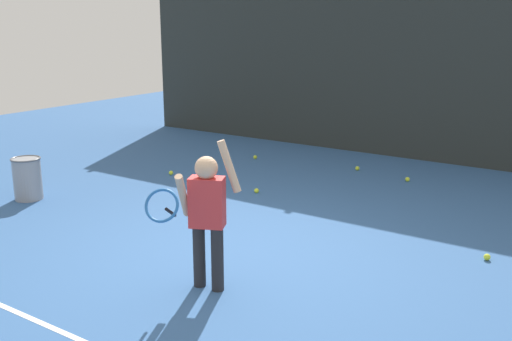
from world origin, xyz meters
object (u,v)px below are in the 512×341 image
(tennis_ball_6, at_px, (257,191))
(tennis_ball_8, at_px, (487,257))
(tennis_player, at_px, (205,211))
(tennis_ball_0, at_px, (357,168))
(ball_hopper, at_px, (27,178))
(tennis_ball_2, at_px, (407,179))
(tennis_ball_4, at_px, (255,157))
(tennis_ball_1, at_px, (171,173))

(tennis_ball_6, relative_size, tennis_ball_8, 1.00)
(tennis_player, distance_m, tennis_ball_6, 3.08)
(tennis_ball_0, relative_size, tennis_ball_6, 1.00)
(tennis_player, relative_size, ball_hopper, 2.40)
(tennis_ball_0, relative_size, tennis_ball_2, 1.00)
(ball_hopper, height_order, tennis_ball_2, ball_hopper)
(tennis_ball_0, height_order, tennis_ball_4, same)
(tennis_player, distance_m, tennis_ball_2, 4.50)
(tennis_ball_8, bearing_deg, tennis_ball_0, 134.97)
(tennis_ball_1, height_order, tennis_ball_2, same)
(tennis_ball_8, bearing_deg, tennis_player, -133.02)
(tennis_ball_2, xyz_separation_m, tennis_ball_8, (1.69, -2.39, 0.00))
(tennis_ball_2, bearing_deg, tennis_ball_4, -178.58)
(tennis_ball_6, bearing_deg, tennis_ball_2, 48.79)
(tennis_ball_1, height_order, tennis_ball_6, same)
(ball_hopper, relative_size, tennis_ball_8, 8.52)
(tennis_ball_0, bearing_deg, tennis_ball_6, -108.08)
(tennis_ball_6, xyz_separation_m, tennis_ball_8, (3.20, -0.66, 0.00))
(tennis_ball_1, bearing_deg, tennis_ball_8, -8.53)
(tennis_ball_0, height_order, tennis_ball_2, same)
(tennis_ball_1, xyz_separation_m, tennis_ball_4, (0.48, 1.60, 0.00))
(tennis_player, bearing_deg, tennis_ball_8, 22.66)
(tennis_ball_0, relative_size, tennis_ball_1, 1.00)
(tennis_ball_1, xyz_separation_m, tennis_ball_2, (3.14, 1.66, 0.00))
(tennis_player, relative_size, tennis_ball_1, 20.46)
(tennis_ball_2, height_order, tennis_ball_4, same)
(tennis_ball_0, bearing_deg, ball_hopper, -127.80)
(tennis_ball_2, distance_m, tennis_ball_4, 2.66)
(ball_hopper, bearing_deg, tennis_ball_0, 52.20)
(tennis_ball_6, height_order, tennis_ball_8, same)
(ball_hopper, xyz_separation_m, tennis_ball_8, (5.55, 1.26, -0.26))
(tennis_ball_4, bearing_deg, tennis_ball_2, 1.42)
(tennis_ball_2, bearing_deg, tennis_ball_6, -131.21)
(tennis_ball_4, distance_m, tennis_ball_6, 2.02)
(ball_hopper, distance_m, tennis_ball_2, 5.32)
(tennis_ball_8, bearing_deg, tennis_ball_4, 151.90)
(tennis_ball_4, height_order, tennis_ball_6, same)
(tennis_ball_0, distance_m, tennis_ball_6, 2.02)
(tennis_ball_6, bearing_deg, tennis_ball_0, 71.92)
(tennis_player, height_order, tennis_ball_1, tennis_player)
(tennis_ball_4, bearing_deg, ball_hopper, -108.62)
(ball_hopper, bearing_deg, tennis_ball_6, 39.22)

